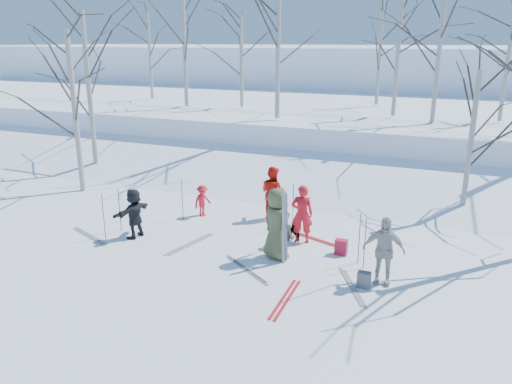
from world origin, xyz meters
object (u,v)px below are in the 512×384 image
at_px(skier_cream_east, 384,251).
at_px(dog, 296,231).
at_px(backpack_red, 341,247).
at_px(backpack_grey, 364,280).
at_px(backpack_dark, 284,232).
at_px(skier_red_north, 302,214).
at_px(skier_redor_behind, 272,192).
at_px(skier_red_seated, 203,201).
at_px(skier_grey_west, 134,213).
at_px(skier_olive_center, 277,224).

relative_size(skier_cream_east, dog, 2.75).
distance_m(backpack_red, backpack_grey, 1.88).
height_order(backpack_grey, backpack_dark, backpack_dark).
xyz_separation_m(skier_red_north, skier_redor_behind, (-1.50, 1.56, 0.01)).
xyz_separation_m(skier_red_seated, skier_grey_west, (-0.92, -2.38, 0.21)).
height_order(skier_red_seated, skier_grey_west, skier_grey_west).
bearing_deg(backpack_grey, skier_olive_center, 162.60).
bearing_deg(dog, backpack_dark, -29.38).
xyz_separation_m(skier_cream_east, skier_grey_west, (-7.10, 0.14, -0.10)).
distance_m(backpack_grey, backpack_dark, 3.43).
bearing_deg(skier_olive_center, dog, -68.21).
bearing_deg(backpack_red, skier_olive_center, -150.50).
xyz_separation_m(skier_redor_behind, skier_red_seated, (-2.16, -0.71, -0.33)).
bearing_deg(skier_redor_behind, backpack_dark, 142.36).
relative_size(skier_olive_center, backpack_red, 4.56).
bearing_deg(backpack_red, dog, 159.27).
bearing_deg(backpack_dark, skier_red_north, -2.49).
xyz_separation_m(skier_olive_center, skier_cream_east, (2.79, -0.39, -0.13)).
bearing_deg(skier_grey_west, skier_olive_center, 101.10).
bearing_deg(skier_olive_center, skier_red_seated, -7.52).
xyz_separation_m(skier_red_seated, dog, (3.46, -0.72, -0.27)).
height_order(skier_olive_center, skier_red_seated, skier_olive_center).
bearing_deg(skier_redor_behind, skier_red_north, 154.46).
distance_m(skier_olive_center, skier_red_seated, 4.03).
height_order(skier_red_north, backpack_red, skier_red_north).
bearing_deg(skier_red_seated, skier_olive_center, -103.87).
relative_size(skier_olive_center, skier_cream_east, 1.15).
bearing_deg(skier_olive_center, skier_redor_behind, -41.96).
relative_size(skier_cream_east, backpack_grey, 4.38).
xyz_separation_m(skier_grey_west, dog, (4.38, 1.66, -0.48)).
distance_m(skier_cream_east, dog, 3.32).
distance_m(skier_red_seated, backpack_grey, 6.53).
distance_m(skier_olive_center, backpack_dark, 1.54).
bearing_deg(dog, skier_cream_east, 101.17).
xyz_separation_m(skier_grey_west, backpack_red, (5.83, 1.11, -0.52)).
bearing_deg(skier_grey_west, dog, 118.52).
height_order(skier_redor_behind, skier_cream_east, skier_redor_behind).
height_order(skier_olive_center, skier_cream_east, skier_olive_center).
xyz_separation_m(skier_cream_east, backpack_grey, (-0.34, -0.38, -0.64)).
xyz_separation_m(skier_red_north, skier_grey_west, (-4.57, -1.54, -0.11)).
relative_size(skier_cream_east, backpack_dark, 4.16).
bearing_deg(skier_cream_east, skier_grey_west, 172.63).
bearing_deg(skier_red_seated, dog, -83.51).
xyz_separation_m(skier_red_north, backpack_grey, (2.19, -2.05, -0.65)).
relative_size(skier_olive_center, skier_red_seated, 1.84).
bearing_deg(skier_red_north, backpack_red, 145.38).
distance_m(skier_cream_east, backpack_grey, 0.82).
bearing_deg(skier_redor_behind, skier_olive_center, 134.05).
height_order(skier_red_north, backpack_grey, skier_red_north).
bearing_deg(skier_red_north, dog, -48.44).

